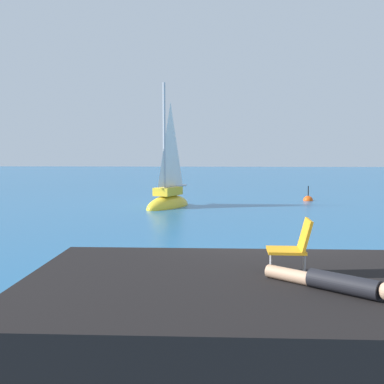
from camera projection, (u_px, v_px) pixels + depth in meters
The scene contains 8 objects.
ground_plane at pixel (268, 281), 10.21m from camera, with size 160.00×160.00×0.00m, color #236093.
shore_ledge at pixel (285, 317), 6.48m from camera, with size 7.18×4.11×1.06m, color black.
boulder_seaward at pixel (288, 298), 9.07m from camera, with size 1.36×1.09×0.75m, color black.
boulder_inland at pixel (214, 310), 8.35m from camera, with size 1.08×0.86×0.59m, color black.
sailboat_near at pixel (168, 200), 23.91m from camera, with size 2.59×3.75×6.79m.
person_sunbather at pixel (333, 282), 5.88m from camera, with size 1.42×1.25×0.25m.
beach_chair at pixel (294, 244), 6.63m from camera, with size 0.61×0.49×0.80m.
marker_buoy at pixel (308, 201), 27.14m from camera, with size 0.56×0.56×1.13m.
Camera 1 is at (-1.07, -10.09, 2.79)m, focal length 44.29 mm.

